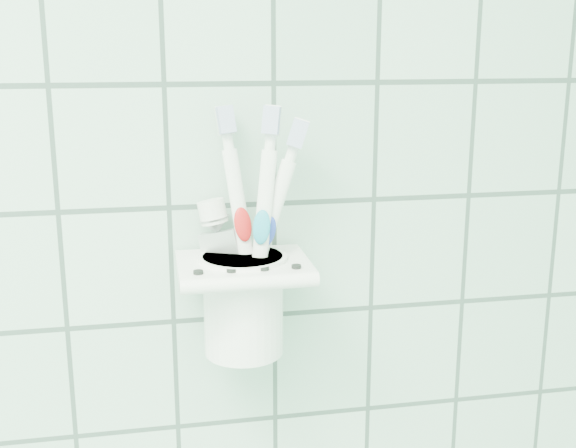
# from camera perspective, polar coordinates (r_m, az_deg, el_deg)

# --- Properties ---
(holder_bracket) EXTENTS (0.11, 0.10, 0.04)m
(holder_bracket) POSITION_cam_1_polar(r_m,az_deg,el_deg) (0.63, -3.57, -3.55)
(holder_bracket) COLOR white
(holder_bracket) RESTS_ON wall_back
(cup) EXTENTS (0.08, 0.08, 0.09)m
(cup) POSITION_cam_1_polar(r_m,az_deg,el_deg) (0.64, -3.55, -6.01)
(cup) COLOR white
(cup) RESTS_ON holder_bracket
(toothbrush_pink) EXTENTS (0.04, 0.05, 0.21)m
(toothbrush_pink) POSITION_cam_1_polar(r_m,az_deg,el_deg) (0.62, -2.24, -0.35)
(toothbrush_pink) COLOR white
(toothbrush_pink) RESTS_ON cup
(toothbrush_blue) EXTENTS (0.04, 0.03, 0.21)m
(toothbrush_blue) POSITION_cam_1_polar(r_m,az_deg,el_deg) (0.61, -3.00, -0.53)
(toothbrush_blue) COLOR white
(toothbrush_blue) RESTS_ON cup
(toothbrush_orange) EXTENTS (0.07, 0.02, 0.21)m
(toothbrush_orange) POSITION_cam_1_polar(r_m,az_deg,el_deg) (0.63, -4.60, -0.43)
(toothbrush_orange) COLOR white
(toothbrush_orange) RESTS_ON cup
(toothpaste_tube) EXTENTS (0.05, 0.04, 0.14)m
(toothpaste_tube) POSITION_cam_1_polar(r_m,az_deg,el_deg) (0.64, -3.88, -2.88)
(toothpaste_tube) COLOR silver
(toothpaste_tube) RESTS_ON cup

